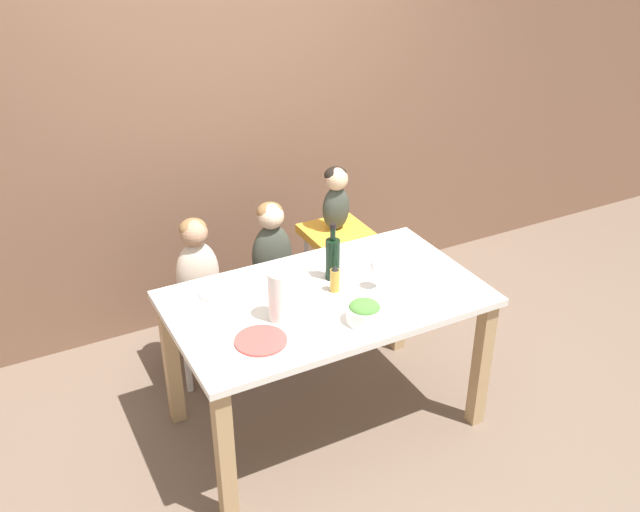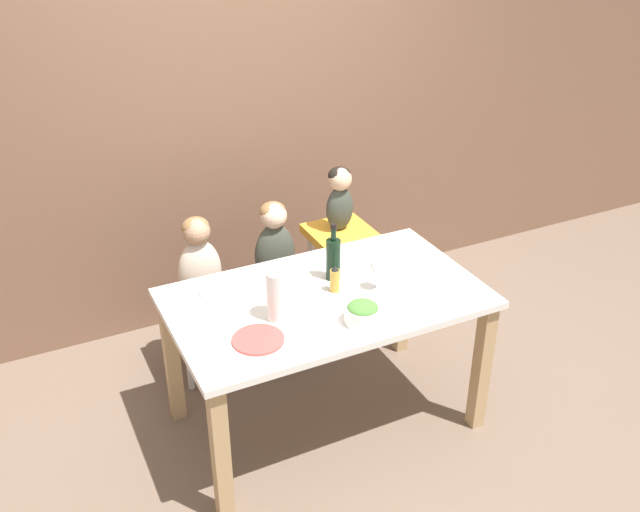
# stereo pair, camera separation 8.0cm
# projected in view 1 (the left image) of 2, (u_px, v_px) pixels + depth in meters

# --- Properties ---
(ground_plane) EXTENTS (14.00, 14.00, 0.00)m
(ground_plane) POSITION_uv_depth(u_px,v_px,m) (326.00, 419.00, 3.72)
(ground_plane) COLOR #705B4C
(wall_back) EXTENTS (10.00, 0.06, 2.70)m
(wall_back) POSITION_uv_depth(u_px,v_px,m) (221.00, 103.00, 4.07)
(wall_back) COLOR brown
(wall_back) RESTS_ON ground_plane
(dining_table) EXTENTS (1.48, 0.86, 0.76)m
(dining_table) POSITION_uv_depth(u_px,v_px,m) (326.00, 315.00, 3.41)
(dining_table) COLOR white
(dining_table) RESTS_ON ground_plane
(chair_far_left) EXTENTS (0.42, 0.39, 0.44)m
(chair_far_left) POSITION_uv_depth(u_px,v_px,m) (201.00, 314.00, 3.92)
(chair_far_left) COLOR silver
(chair_far_left) RESTS_ON ground_plane
(chair_far_center) EXTENTS (0.42, 0.39, 0.44)m
(chair_far_center) POSITION_uv_depth(u_px,v_px,m) (273.00, 294.00, 4.10)
(chair_far_center) COLOR silver
(chair_far_center) RESTS_ON ground_plane
(chair_right_highchair) EXTENTS (0.36, 0.33, 0.70)m
(chair_right_highchair) POSITION_uv_depth(u_px,v_px,m) (335.00, 252.00, 4.18)
(chair_right_highchair) COLOR silver
(chair_right_highchair) RESTS_ON ground_plane
(person_child_left) EXTENTS (0.24, 0.15, 0.50)m
(person_child_left) POSITION_uv_depth(u_px,v_px,m) (196.00, 262.00, 3.77)
(person_child_left) COLOR beige
(person_child_left) RESTS_ON chair_far_left
(person_child_center) EXTENTS (0.24, 0.15, 0.50)m
(person_child_center) POSITION_uv_depth(u_px,v_px,m) (272.00, 244.00, 3.95)
(person_child_center) COLOR #3D4238
(person_child_center) RESTS_ON chair_far_center
(person_baby_right) EXTENTS (0.16, 0.14, 0.38)m
(person_baby_right) POSITION_uv_depth(u_px,v_px,m) (336.00, 194.00, 4.01)
(person_baby_right) COLOR #3D4238
(person_baby_right) RESTS_ON chair_right_highchair
(wine_bottle) EXTENTS (0.07, 0.07, 0.30)m
(wine_bottle) POSITION_uv_depth(u_px,v_px,m) (333.00, 258.00, 3.44)
(wine_bottle) COLOR black
(wine_bottle) RESTS_ON dining_table
(paper_towel_roll) EXTENTS (0.11, 0.11, 0.24)m
(paper_towel_roll) POSITION_uv_depth(u_px,v_px,m) (281.00, 296.00, 3.13)
(paper_towel_roll) COLOR white
(paper_towel_roll) RESTS_ON dining_table
(wine_glass_near) EXTENTS (0.08, 0.08, 0.17)m
(wine_glass_near) POSITION_uv_depth(u_px,v_px,m) (378.00, 267.00, 3.36)
(wine_glass_near) COLOR white
(wine_glass_near) RESTS_ON dining_table
(salad_bowl_large) EXTENTS (0.16, 0.16, 0.10)m
(salad_bowl_large) POSITION_uv_depth(u_px,v_px,m) (364.00, 312.00, 3.14)
(salad_bowl_large) COLOR white
(salad_bowl_large) RESTS_ON dining_table
(dinner_plate_front_left) EXTENTS (0.23, 0.23, 0.01)m
(dinner_plate_front_left) POSITION_uv_depth(u_px,v_px,m) (261.00, 341.00, 3.03)
(dinner_plate_front_left) COLOR #D14C47
(dinner_plate_front_left) RESTS_ON dining_table
(dinner_plate_back_left) EXTENTS (0.23, 0.23, 0.01)m
(dinner_plate_back_left) POSITION_uv_depth(u_px,v_px,m) (222.00, 290.00, 3.39)
(dinner_plate_back_left) COLOR silver
(dinner_plate_back_left) RESTS_ON dining_table
(condiment_bottle_hot_sauce) EXTENTS (0.05, 0.05, 0.14)m
(condiment_bottle_hot_sauce) POSITION_uv_depth(u_px,v_px,m) (335.00, 279.00, 3.36)
(condiment_bottle_hot_sauce) COLOR #BC8E33
(condiment_bottle_hot_sauce) RESTS_ON dining_table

